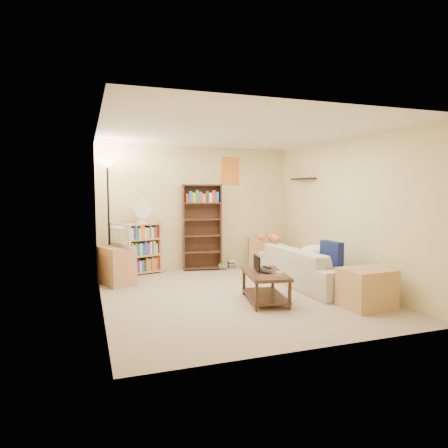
% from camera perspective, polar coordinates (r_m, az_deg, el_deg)
% --- Properties ---
extents(room, '(4.50, 4.54, 2.52)m').
position_cam_1_polar(room, '(6.12, 1.77, 4.81)').
color(room, tan).
rests_on(room, ground).
extents(sofa, '(2.26, 0.99, 0.65)m').
position_cam_1_polar(sofa, '(7.02, 12.05, -5.95)').
color(sofa, '#BBB09B').
rests_on(sofa, ground).
extents(navy_pillow, '(0.18, 0.44, 0.38)m').
position_cam_1_polar(navy_pillow, '(6.64, 15.12, -4.05)').
color(navy_pillow, '#121C53').
rests_on(navy_pillow, sofa).
extents(cream_blanket, '(0.60, 0.43, 0.26)m').
position_cam_1_polar(cream_blanket, '(7.11, 12.93, -3.94)').
color(cream_blanket, white).
rests_on(cream_blanket, sofa).
extents(tabby_cat, '(0.51, 0.19, 0.18)m').
position_cam_1_polar(tabby_cat, '(7.54, 6.76, -1.96)').
color(tabby_cat, orange).
rests_on(tabby_cat, sofa).
extents(coffee_table, '(0.71, 1.06, 0.43)m').
position_cam_1_polar(coffee_table, '(5.91, 5.92, -8.35)').
color(coffee_table, '#46251A').
rests_on(coffee_table, ground).
extents(laptop, '(0.42, 0.33, 0.03)m').
position_cam_1_polar(laptop, '(5.95, 6.04, -6.62)').
color(laptop, black).
rests_on(laptop, coffee_table).
extents(laptop_screen, '(0.07, 0.32, 0.22)m').
position_cam_1_polar(laptop_screen, '(5.90, 4.72, -5.56)').
color(laptop_screen, white).
rests_on(laptop_screen, laptop).
extents(mug, '(0.14, 0.14, 0.08)m').
position_cam_1_polar(mug, '(5.59, 7.93, -7.14)').
color(mug, white).
rests_on(mug, coffee_table).
extents(tv_remote, '(0.07, 0.18, 0.02)m').
position_cam_1_polar(tv_remote, '(6.21, 6.15, -6.16)').
color(tv_remote, black).
rests_on(tv_remote, coffee_table).
extents(tv_stand, '(0.64, 0.73, 0.66)m').
position_cam_1_polar(tv_stand, '(7.14, -15.05, -5.79)').
color(tv_stand, tan).
rests_on(tv_stand, ground).
extents(television, '(0.75, 0.59, 0.40)m').
position_cam_1_polar(television, '(7.06, -15.15, -1.59)').
color(television, black).
rests_on(television, tv_stand).
extents(tall_bookshelf, '(0.81, 0.37, 1.74)m').
position_cam_1_polar(tall_bookshelf, '(8.10, -3.17, -0.14)').
color(tall_bookshelf, '#48251B').
rests_on(tall_bookshelf, ground).
extents(short_bookshelf, '(0.82, 0.50, 0.99)m').
position_cam_1_polar(short_bookshelf, '(7.90, -11.91, -3.47)').
color(short_bookshelf, tan).
rests_on(short_bookshelf, ground).
extents(desk_fan, '(0.35, 0.20, 0.46)m').
position_cam_1_polar(desk_fan, '(7.79, -11.56, 1.79)').
color(desk_fan, white).
rests_on(desk_fan, short_bookshelf).
extents(floor_lamp, '(0.37, 0.37, 2.17)m').
position_cam_1_polar(floor_lamp, '(7.34, -16.28, 5.46)').
color(floor_lamp, black).
rests_on(floor_lamp, ground).
extents(side_table, '(0.69, 0.69, 0.62)m').
position_cam_1_polar(side_table, '(8.55, 5.32, -4.01)').
color(side_table, tan).
rests_on(side_table, ground).
extents(end_cabinet, '(0.68, 0.57, 0.55)m').
position_cam_1_polar(end_cabinet, '(5.93, 19.71, -8.65)').
color(end_cabinet, tan).
rests_on(end_cabinet, ground).
extents(book_stacks, '(0.38, 0.21, 0.16)m').
position_cam_1_polar(book_stacks, '(8.29, 0.52, -5.91)').
color(book_stacks, red).
rests_on(book_stacks, ground).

